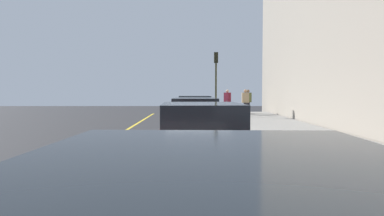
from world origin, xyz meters
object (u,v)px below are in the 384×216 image
parked_car_red (201,139)px  traffic_light_pole (216,73)px  parked_car_white (195,110)px  rolling_suitcase (226,109)px  parked_car_maroon (195,118)px  pedestrian_olive_coat (248,101)px  pedestrian_tan_coat (245,101)px  pedestrian_burgundy_coat (227,100)px

parked_car_red → traffic_light_pole: traffic_light_pole is taller
parked_car_white → rolling_suitcase: parked_car_white is taller
parked_car_maroon → pedestrian_olive_coat: 13.04m
parked_car_red → parked_car_maroon: same height
rolling_suitcase → traffic_light_pole: bearing=153.6°
traffic_light_pole → parked_car_maroon: bearing=172.0°
parked_car_red → rolling_suitcase: (18.12, -2.35, -0.31)m
pedestrian_tan_coat → traffic_light_pole: traffic_light_pole is taller
parked_car_maroon → pedestrian_olive_coat: pedestrian_olive_coat is taller
parked_car_red → pedestrian_olive_coat: pedestrian_olive_coat is taller
pedestrian_burgundy_coat → traffic_light_pole: (-2.34, 1.01, 1.92)m
parked_car_white → pedestrian_olive_coat: (6.87, -3.91, 0.31)m
parked_car_white → rolling_suitcase: size_ratio=4.64×
parked_car_maroon → parked_car_white: (5.57, -0.02, 0.00)m
parked_car_red → rolling_suitcase: 18.28m
parked_car_white → pedestrian_burgundy_coat: 7.84m
parked_car_red → parked_car_white: bearing=0.1°
parked_car_red → pedestrian_tan_coat: bearing=-11.8°
parked_car_white → pedestrian_burgundy_coat: pedestrian_burgundy_coat is taller
pedestrian_olive_coat → traffic_light_pole: (-1.78, 2.43, 1.92)m
pedestrian_burgundy_coat → pedestrian_olive_coat: 1.53m
parked_car_red → pedestrian_tan_coat: (16.81, -3.50, 0.32)m
parked_car_red → parked_car_white: same height
parked_car_red → parked_car_maroon: bearing=0.5°
pedestrian_tan_coat → parked_car_white: bearing=147.7°
rolling_suitcase → pedestrian_olive_coat: bearing=-90.8°
parked_car_maroon → pedestrian_tan_coat: 11.70m
pedestrian_tan_coat → traffic_light_pole: 2.85m
parked_car_white → pedestrian_olive_coat: 7.91m
parked_car_red → pedestrian_burgundy_coat: bearing=-7.5°
traffic_light_pole → rolling_suitcase: size_ratio=4.38×
parked_car_maroon → parked_car_red: bearing=-179.5°
pedestrian_olive_coat → parked_car_red: bearing=167.9°
pedestrian_burgundy_coat → pedestrian_olive_coat: (-0.56, -1.42, -0.00)m
parked_car_red → pedestrian_olive_coat: bearing=-12.1°
traffic_light_pole → pedestrian_tan_coat: bearing=-76.6°
parked_car_maroon → traffic_light_pole: bearing=-8.0°
parked_car_maroon → rolling_suitcase: size_ratio=4.54×
parked_car_white → traffic_light_pole: 5.75m
pedestrian_burgundy_coat → rolling_suitcase: bearing=168.0°
parked_car_red → pedestrian_burgundy_coat: 18.83m
pedestrian_burgundy_coat → pedestrian_tan_coat: bearing=-150.7°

